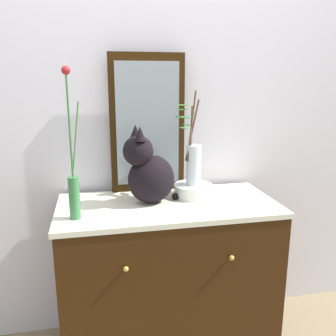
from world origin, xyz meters
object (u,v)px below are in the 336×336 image
sideboard (168,279)px  vase_slim_green (73,183)px  bowl_porcelain (193,190)px  vase_glass_clear (193,160)px  mirror_leaning (148,124)px  cat_sitting (148,172)px

sideboard → vase_slim_green: 0.74m
bowl_porcelain → vase_glass_clear: (-0.00, 0.00, 0.16)m
mirror_leaning → vase_glass_clear: 0.31m
vase_slim_green → bowl_porcelain: vase_slim_green is taller
mirror_leaning → cat_sitting: size_ratio=1.74×
cat_sitting → vase_glass_clear: vase_glass_clear is taller
vase_slim_green → sideboard: bearing=14.5°
mirror_leaning → bowl_porcelain: bearing=-36.2°
mirror_leaning → vase_slim_green: (-0.38, -0.35, -0.20)m
mirror_leaning → vase_glass_clear: (0.21, -0.15, -0.17)m
cat_sitting → bowl_porcelain: (0.24, 0.06, -0.13)m
cat_sitting → vase_slim_green: 0.37m
sideboard → vase_glass_clear: (0.15, 0.09, 0.62)m
sideboard → bowl_porcelain: bowl_porcelain is taller
mirror_leaning → cat_sitting: mirror_leaning is taller
vase_glass_clear → mirror_leaning: bearing=144.0°
cat_sitting → mirror_leaning: bearing=81.7°
vase_glass_clear → sideboard: bearing=-150.1°
sideboard → bowl_porcelain: 0.49m
vase_slim_green → bowl_porcelain: (0.59, 0.19, -0.13)m
mirror_leaning → vase_glass_clear: size_ratio=1.53×
mirror_leaning → vase_slim_green: 0.55m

